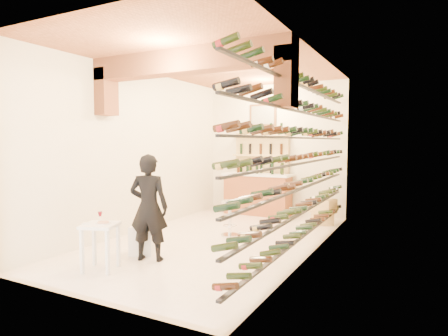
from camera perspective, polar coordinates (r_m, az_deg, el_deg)
name	(u,v)px	position (r m, az deg, el deg)	size (l,w,h in m)	color
ground	(216,240)	(7.07, -1.15, -10.72)	(6.00, 6.00, 0.00)	white
room_shell	(209,115)	(6.63, -2.27, 7.93)	(3.52, 6.02, 3.21)	silver
wine_rack	(300,157)	(6.25, 11.22, 1.65)	(0.32, 5.70, 2.56)	black
back_counter	(258,193)	(9.44, 5.03, -3.71)	(1.70, 0.62, 1.29)	#98542F
back_shelving	(261,166)	(9.60, 5.60, 0.23)	(1.40, 0.31, 2.73)	tan
tasting_table	(100,232)	(5.66, -17.97, -9.08)	(0.58, 0.58, 0.79)	white
white_stool	(143,240)	(6.35, -12.03, -10.41)	(0.36, 0.36, 0.45)	white
person	(149,207)	(5.88, -11.16, -5.79)	(0.59, 0.39, 1.61)	black
chrome_barstool	(230,215)	(7.31, 0.88, -7.09)	(0.35, 0.35, 0.67)	silver
crate_lower	(322,219)	(8.57, 14.46, -7.32)	(0.44, 0.31, 0.27)	tan
crate_upper	(323,206)	(8.52, 14.49, -5.45)	(0.52, 0.36, 0.30)	tan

